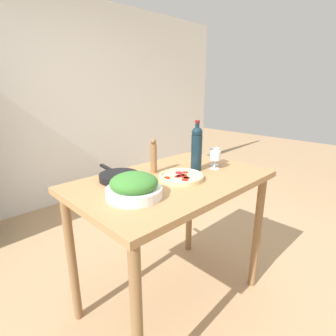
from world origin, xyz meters
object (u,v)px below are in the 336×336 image
at_px(wine_glass_far, 215,153).
at_px(salad_bowl, 134,187).
at_px(wine_bottle, 197,148).
at_px(pepper_mill, 154,157).
at_px(cast_iron_skillet, 119,176).
at_px(homemade_pizza, 181,177).
at_px(wine_glass_near, 215,157).

relative_size(wine_glass_far, salad_bowl, 0.43).
bearing_deg(salad_bowl, wine_bottle, 7.23).
height_order(wine_bottle, pepper_mill, wine_bottle).
distance_m(salad_bowl, cast_iron_skillet, 0.30).
relative_size(homemade_pizza, cast_iron_skillet, 0.72).
bearing_deg(pepper_mill, cast_iron_skillet, 170.44).
bearing_deg(wine_bottle, wine_glass_near, -31.50).
xyz_separation_m(wine_glass_near, homemade_pizza, (-0.33, 0.02, -0.07)).
bearing_deg(cast_iron_skillet, wine_glass_far, -17.69).
bearing_deg(salad_bowl, pepper_mill, 34.56).
bearing_deg(wine_glass_near, wine_bottle, 148.50).
height_order(wine_bottle, salad_bowl, wine_bottle).
relative_size(wine_glass_near, wine_glass_far, 1.00).
bearing_deg(wine_glass_far, pepper_mill, 157.97).
height_order(wine_bottle, cast_iron_skillet, wine_bottle).
xyz_separation_m(wine_glass_near, salad_bowl, (-0.71, -0.00, -0.03)).
xyz_separation_m(wine_glass_near, cast_iron_skillet, (-0.62, 0.28, -0.07)).
bearing_deg(pepper_mill, salad_bowl, -145.44).
distance_m(wine_glass_far, pepper_mill, 0.48).
height_order(salad_bowl, cast_iron_skillet, salad_bowl).
xyz_separation_m(pepper_mill, salad_bowl, (-0.35, -0.24, -0.05)).
bearing_deg(pepper_mill, wine_bottle, -33.40).
bearing_deg(wine_glass_far, homemade_pizza, -173.97).
bearing_deg(homemade_pizza, pepper_mill, 99.11).
xyz_separation_m(wine_bottle, salad_bowl, (-0.60, -0.08, -0.10)).
xyz_separation_m(wine_bottle, homemade_pizza, (-0.21, -0.06, -0.14)).
distance_m(wine_glass_near, salad_bowl, 0.71).
xyz_separation_m(salad_bowl, cast_iron_skillet, (0.10, 0.28, -0.04)).
distance_m(wine_glass_near, cast_iron_skillet, 0.68).
relative_size(wine_bottle, homemade_pizza, 1.22).
relative_size(wine_glass_far, cast_iron_skillet, 0.33).
bearing_deg(wine_glass_far, salad_bowl, -175.58).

